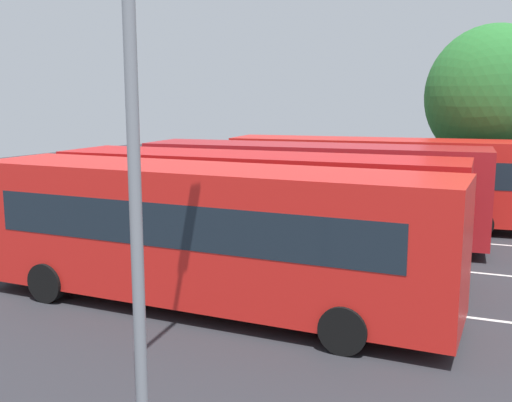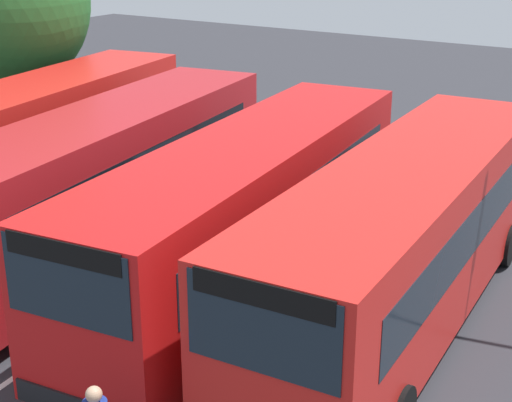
{
  "view_description": "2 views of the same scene",
  "coord_description": "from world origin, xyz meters",
  "px_view_note": "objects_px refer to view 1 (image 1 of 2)",
  "views": [
    {
      "loc": [
        -6.61,
        15.88,
        4.58
      ],
      "look_at": [
        1.28,
        0.88,
        1.68
      ],
      "focal_mm": 41.97,
      "sensor_mm": 36.0,
      "label": 1
    },
    {
      "loc": [
        12.55,
        9.85,
        7.12
      ],
      "look_at": [
        -0.45,
        1.41,
        1.4
      ],
      "focal_mm": 54.15,
      "sensor_mm": 36.0,
      "label": 2
    }
  ],
  "objects_px": {
    "bus_center_right": "(253,207)",
    "pedestrian": "(43,225)",
    "bus_center_left": "(310,189)",
    "depot_tree": "(493,96)",
    "street_lamp": "(142,110)",
    "bus_far_left": "(378,178)",
    "bus_far_right": "(203,232)"
  },
  "relations": [
    {
      "from": "pedestrian",
      "to": "street_lamp",
      "type": "distance_m",
      "value": 11.23
    },
    {
      "from": "bus_center_left",
      "to": "pedestrian",
      "type": "distance_m",
      "value": 8.23
    },
    {
      "from": "bus_center_left",
      "to": "bus_far_right",
      "type": "distance_m",
      "value": 6.94
    },
    {
      "from": "bus_far_left",
      "to": "depot_tree",
      "type": "bearing_deg",
      "value": -135.91
    },
    {
      "from": "bus_center_right",
      "to": "depot_tree",
      "type": "relative_size",
      "value": 1.48
    },
    {
      "from": "bus_far_left",
      "to": "pedestrian",
      "type": "relative_size",
      "value": 6.79
    },
    {
      "from": "bus_far_left",
      "to": "depot_tree",
      "type": "height_order",
      "value": "depot_tree"
    },
    {
      "from": "bus_far_left",
      "to": "street_lamp",
      "type": "bearing_deg",
      "value": 85.39
    },
    {
      "from": "pedestrian",
      "to": "depot_tree",
      "type": "distance_m",
      "value": 17.61
    },
    {
      "from": "street_lamp",
      "to": "depot_tree",
      "type": "relative_size",
      "value": 1.03
    },
    {
      "from": "bus_center_left",
      "to": "bus_center_right",
      "type": "relative_size",
      "value": 1.0
    },
    {
      "from": "depot_tree",
      "to": "bus_far_left",
      "type": "bearing_deg",
      "value": 53.92
    },
    {
      "from": "bus_far_right",
      "to": "street_lamp",
      "type": "distance_m",
      "value": 5.92
    },
    {
      "from": "bus_center_left",
      "to": "bus_far_right",
      "type": "relative_size",
      "value": 1.01
    },
    {
      "from": "bus_far_right",
      "to": "pedestrian",
      "type": "bearing_deg",
      "value": -16.38
    },
    {
      "from": "bus_far_right",
      "to": "depot_tree",
      "type": "bearing_deg",
      "value": -108.93
    },
    {
      "from": "bus_center_left",
      "to": "bus_far_right",
      "type": "bearing_deg",
      "value": 84.22
    },
    {
      "from": "street_lamp",
      "to": "depot_tree",
      "type": "height_order",
      "value": "street_lamp"
    },
    {
      "from": "bus_center_right",
      "to": "pedestrian",
      "type": "relative_size",
      "value": 6.77
    },
    {
      "from": "street_lamp",
      "to": "depot_tree",
      "type": "xyz_separation_m",
      "value": [
        -1.86,
        -19.83,
        0.23
      ]
    },
    {
      "from": "street_lamp",
      "to": "bus_far_left",
      "type": "bearing_deg",
      "value": -5.53
    },
    {
      "from": "bus_center_right",
      "to": "street_lamp",
      "type": "height_order",
      "value": "street_lamp"
    },
    {
      "from": "bus_center_right",
      "to": "bus_center_left",
      "type": "bearing_deg",
      "value": -97.66
    },
    {
      "from": "bus_far_left",
      "to": "bus_center_left",
      "type": "distance_m",
      "value": 3.84
    },
    {
      "from": "bus_center_left",
      "to": "bus_center_right",
      "type": "distance_m",
      "value": 3.79
    },
    {
      "from": "street_lamp",
      "to": "bus_center_right",
      "type": "bearing_deg",
      "value": 7.79
    },
    {
      "from": "bus_center_left",
      "to": "depot_tree",
      "type": "xyz_separation_m",
      "value": [
        -4.46,
        -8.13,
        2.95
      ]
    },
    {
      "from": "bus_center_left",
      "to": "bus_center_right",
      "type": "height_order",
      "value": "same"
    },
    {
      "from": "bus_center_left",
      "to": "pedestrian",
      "type": "height_order",
      "value": "bus_center_left"
    },
    {
      "from": "bus_center_right",
      "to": "bus_far_right",
      "type": "relative_size",
      "value": 1.01
    },
    {
      "from": "bus_far_left",
      "to": "bus_center_left",
      "type": "bearing_deg",
      "value": 62.07
    },
    {
      "from": "bus_far_left",
      "to": "bus_far_right",
      "type": "relative_size",
      "value": 1.01
    }
  ]
}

